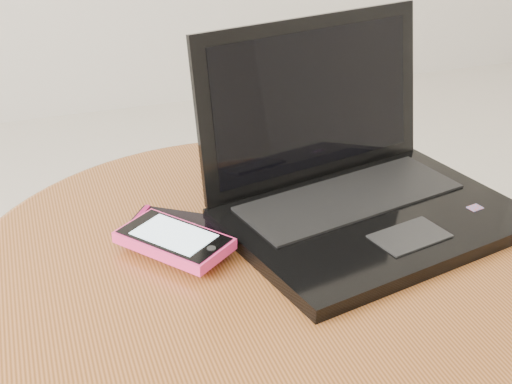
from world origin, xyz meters
name	(u,v)px	position (x,y,z in m)	size (l,w,h in m)	color
table	(261,339)	(-0.01, 0.06, 0.43)	(0.68, 0.68, 0.54)	#613511
laptop	(355,184)	(0.13, 0.12, 0.58)	(0.38, 0.33, 0.22)	black
phone_black	(180,228)	(-0.08, 0.15, 0.55)	(0.13, 0.12, 0.01)	black
phone_pink	(174,240)	(-0.10, 0.10, 0.56)	(0.13, 0.14, 0.02)	#F23178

